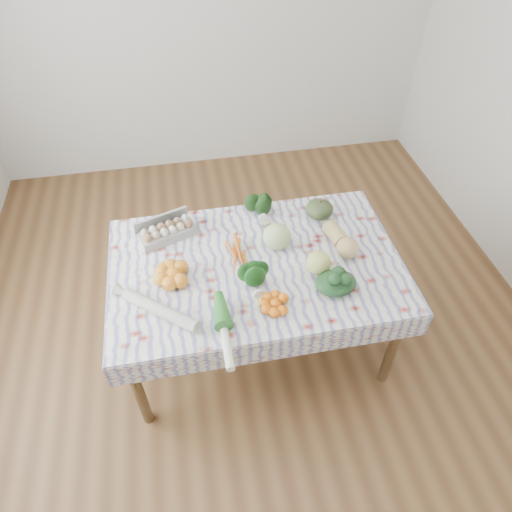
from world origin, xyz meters
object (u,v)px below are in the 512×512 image
cabbage (277,236)px  egg_carton (168,232)px  grapefruit (319,263)px  kabocha_squash (319,209)px  butternut_squash (341,239)px  dining_table (256,273)px

cabbage → egg_carton: bearing=162.8°
egg_carton → grapefruit: 0.91m
kabocha_squash → grapefruit: bearing=-107.0°
egg_carton → cabbage: 0.65m
butternut_squash → grapefruit: bearing=-150.2°
kabocha_squash → butternut_squash: 0.29m
kabocha_squash → cabbage: cabbage is taller
kabocha_squash → dining_table: bearing=-144.6°
kabocha_squash → grapefruit: size_ratio=1.26×
butternut_squash → grapefruit: 0.25m
dining_table → butternut_squash: size_ratio=5.86×
butternut_squash → grapefruit: (-0.19, -0.17, 0.01)m
kabocha_squash → cabbage: 0.39m
butternut_squash → kabocha_squash: bearing=86.9°
dining_table → butternut_squash: bearing=4.6°
dining_table → butternut_squash: 0.53m
dining_table → grapefruit: grapefruit is taller
kabocha_squash → cabbage: bearing=-145.6°
egg_carton → butternut_squash: size_ratio=1.23×
egg_carton → butternut_squash: 1.03m
cabbage → butternut_squash: bearing=-10.8°
cabbage → butternut_squash: 0.37m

